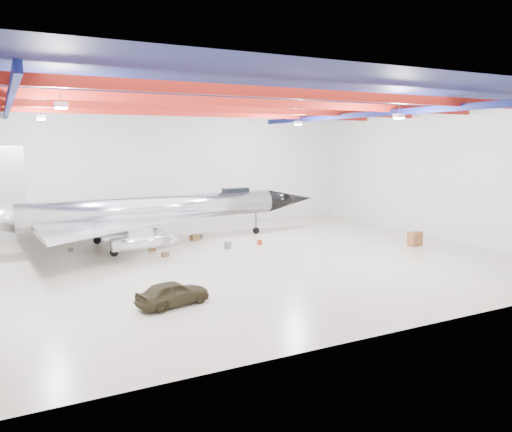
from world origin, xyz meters
TOP-DOWN VIEW (x-y plane):
  - floor at (0.00, 0.00)m, footprint 40.00×40.00m
  - wall_back at (0.00, 15.00)m, footprint 40.00×0.00m
  - wall_right at (20.00, 0.00)m, footprint 0.00×30.00m
  - ceiling at (0.00, 0.00)m, footprint 40.00×40.00m
  - ceiling_structure at (0.00, 0.00)m, footprint 39.50×29.50m
  - jet_aircraft at (-1.93, 7.94)m, footprint 28.67×17.31m
  - jeep at (-5.42, -7.27)m, footprint 3.95×2.31m
  - desk at (15.97, -1.91)m, footprint 1.29×0.78m
  - crate_ply at (-2.59, 3.34)m, footprint 0.51×0.43m
  - engine_drum at (2.46, 3.80)m, footprint 0.68×0.68m
  - parts_bin at (1.35, 8.08)m, footprint 0.80×0.71m
  - crate_small at (-8.37, 8.28)m, footprint 0.40×0.33m
  - tool_chest at (5.36, 4.09)m, footprint 0.50×0.50m
  - oil_barrel at (-2.83, 5.86)m, footprint 0.68×0.59m
  - spares_box at (2.29, 9.02)m, footprint 0.41×0.41m

SIDE VIEW (x-z plane):
  - floor at x=0.00m, z-range 0.00..0.00m
  - crate_small at x=-8.37m, z-range 0.00..0.28m
  - spares_box at x=2.29m, z-range 0.00..0.31m
  - crate_ply at x=-2.59m, z-range 0.00..0.33m
  - tool_chest at x=5.36m, z-range 0.00..0.37m
  - oil_barrel at x=-2.83m, z-range 0.00..0.41m
  - parts_bin at x=1.35m, z-range 0.00..0.46m
  - engine_drum at x=2.46m, z-range 0.00..0.50m
  - desk at x=15.97m, z-range 0.00..1.11m
  - jeep at x=-5.42m, z-range 0.00..1.26m
  - jet_aircraft at x=-1.93m, z-range -1.34..6.47m
  - wall_back at x=0.00m, z-range -14.50..25.50m
  - wall_right at x=20.00m, z-range -9.50..20.50m
  - ceiling_structure at x=0.00m, z-range 9.79..10.86m
  - ceiling at x=0.00m, z-range 11.00..11.00m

